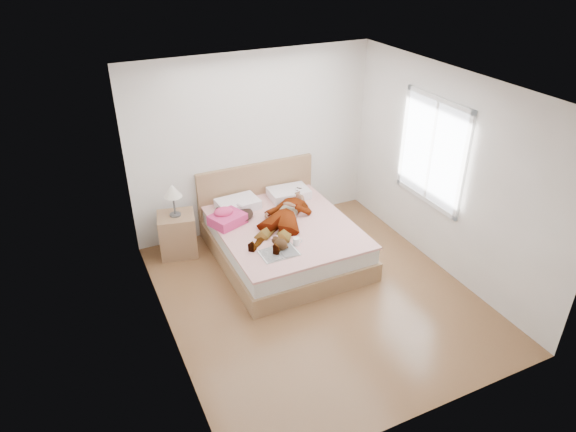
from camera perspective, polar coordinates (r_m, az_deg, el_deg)
The scene contains 11 objects.
ground at distance 6.47m, azimuth 3.25°, elevation -8.78°, with size 4.00×4.00×0.00m, color #4F2E18.
woman at distance 6.91m, azimuth -0.34°, elevation 0.25°, with size 0.64×1.72×0.24m, color white.
hair at distance 7.13m, azimuth -6.03°, elevation 0.38°, with size 0.49×0.60×0.09m, color black.
phone at distance 7.05m, azimuth -5.41°, elevation 1.17°, with size 0.04×0.09×0.01m, color silver.
room_shell at distance 6.84m, azimuth 15.71°, elevation 6.92°, with size 4.00×4.00×4.00m.
bed at distance 7.07m, azimuth -0.64°, elevation -2.33°, with size 1.80×2.08×1.00m.
towel at distance 6.91m, azimuth -6.84°, elevation -0.18°, with size 0.53×0.48×0.23m.
magazine at distance 6.29m, azimuth -1.01°, elevation -4.12°, with size 0.47×0.31×0.03m.
coffee_mug at distance 6.44m, azimuth 0.95°, elevation -2.83°, with size 0.13×0.10×0.10m.
plush_toy at distance 6.35m, azimuth -0.93°, elevation -3.09°, with size 0.20×0.27×0.14m.
nightstand at distance 7.21m, azimuth -12.20°, elevation -1.66°, with size 0.57×0.53×1.06m.
Camera 1 is at (-2.49, -4.43, 3.99)m, focal length 32.00 mm.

